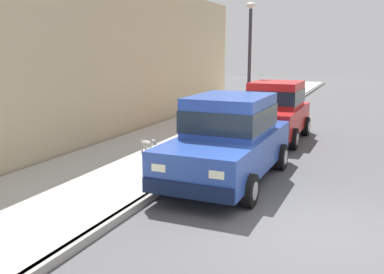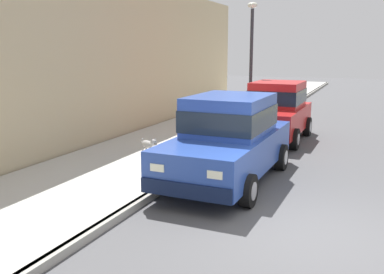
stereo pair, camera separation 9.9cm
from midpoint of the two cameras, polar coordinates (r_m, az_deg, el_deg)
name	(u,v)px [view 1 (the left image)]	position (r m, az deg, el deg)	size (l,w,h in m)	color
ground_plane	(315,233)	(7.37, 15.55, -12.20)	(80.00, 80.00, 0.00)	#4C4C4F
curb	(141,203)	(8.29, -7.16, -8.62)	(0.16, 64.00, 0.14)	gray
sidewalk	(64,191)	(9.28, -16.93, -6.83)	(3.60, 64.00, 0.14)	#B7B5AD
car_blue_sedan	(229,138)	(9.61, 4.63, -0.09)	(2.09, 4.63, 1.92)	#28479E
car_red_hatchback	(275,110)	(14.30, 10.71, 3.55)	(1.98, 3.82, 1.88)	red
dog_grey	(148,144)	(11.55, -6.06, -0.95)	(0.70, 0.41, 0.49)	#999691
street_lamp	(250,49)	(16.13, 7.48, 11.41)	(0.36, 0.36, 4.42)	#2D2D33
building_facade	(124,59)	(14.89, -9.15, 10.12)	(0.50, 20.00, 5.17)	tan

